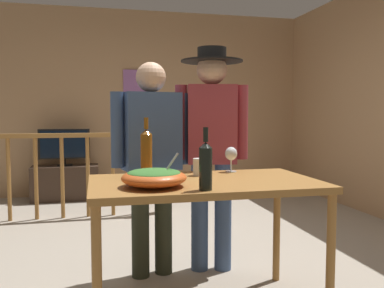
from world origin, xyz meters
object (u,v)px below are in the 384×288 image
(salad_bowl, at_px, (154,177))
(wine_glass, at_px, (231,155))
(flat_screen_tv, at_px, (64,144))
(person_standing_right, at_px, (212,139))
(person_standing_left, at_px, (151,151))
(framed_picture, at_px, (139,85))
(serving_table, at_px, (205,194))
(tv_console, at_px, (65,183))
(wine_bottle_dark, at_px, (206,165))
(stair_railing, at_px, (92,166))
(mug_white, at_px, (200,167))
(wine_bottle_amber, at_px, (146,152))

(salad_bowl, distance_m, wine_glass, 0.74)
(flat_screen_tv, bearing_deg, person_standing_right, -66.33)
(wine_glass, height_order, person_standing_left, person_standing_left)
(framed_picture, distance_m, serving_table, 4.00)
(tv_console, height_order, serving_table, serving_table)
(tv_console, distance_m, wine_bottle_dark, 4.09)
(framed_picture, distance_m, flat_screen_tv, 1.41)
(wine_glass, distance_m, wine_bottle_dark, 0.69)
(stair_railing, distance_m, mug_white, 2.48)
(tv_console, height_order, wine_bottle_amber, wine_bottle_amber)
(wine_glass, relative_size, wine_bottle_dark, 0.52)
(tv_console, xyz_separation_m, wine_bottle_amber, (0.73, -3.42, 0.73))
(salad_bowl, relative_size, person_standing_right, 0.21)
(tv_console, relative_size, flat_screen_tv, 1.31)
(framed_picture, xyz_separation_m, wine_bottle_amber, (-0.35, -3.71, -0.66))
(tv_console, height_order, person_standing_right, person_standing_right)
(stair_railing, height_order, wine_bottle_dark, wine_bottle_dark)
(wine_bottle_dark, distance_m, person_standing_right, 1.00)
(serving_table, relative_size, wine_glass, 7.88)
(wine_bottle_dark, relative_size, person_standing_right, 0.19)
(framed_picture, height_order, stair_railing, framed_picture)
(tv_console, xyz_separation_m, person_standing_left, (0.82, -2.95, 0.69))
(stair_railing, xyz_separation_m, serving_table, (0.67, -2.56, 0.13))
(stair_railing, xyz_separation_m, wine_bottle_dark, (0.60, -2.86, 0.35))
(wine_glass, relative_size, person_standing_right, 0.10)
(framed_picture, bearing_deg, stair_railing, -117.51)
(wine_bottle_dark, bearing_deg, person_standing_left, 99.20)
(stair_railing, height_order, tv_console, stair_railing)
(framed_picture, bearing_deg, tv_console, -164.93)
(wine_bottle_dark, bearing_deg, mug_white, 78.97)
(tv_console, height_order, wine_bottle_dark, wine_bottle_dark)
(person_standing_left, bearing_deg, wine_bottle_amber, 67.81)
(wine_glass, height_order, wine_bottle_amber, wine_bottle_amber)
(person_standing_left, bearing_deg, serving_table, 98.48)
(salad_bowl, bearing_deg, tv_console, 100.99)
(flat_screen_tv, distance_m, wine_bottle_amber, 3.47)
(salad_bowl, bearing_deg, person_standing_right, 55.37)
(serving_table, height_order, mug_white, mug_white)
(wine_glass, bearing_deg, mug_white, -156.50)
(tv_console, bearing_deg, mug_white, -72.56)
(tv_console, relative_size, person_standing_left, 0.57)
(wine_bottle_dark, xyz_separation_m, person_standing_right, (0.30, 0.95, 0.07))
(tv_console, bearing_deg, framed_picture, 15.07)
(stair_railing, height_order, serving_table, stair_railing)
(salad_bowl, distance_m, mug_white, 0.48)
(mug_white, distance_m, person_standing_left, 0.53)
(tv_console, distance_m, serving_table, 3.79)
(tv_console, distance_m, salad_bowl, 3.87)
(person_standing_left, bearing_deg, person_standing_right, 169.11)
(tv_console, relative_size, mug_white, 7.33)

